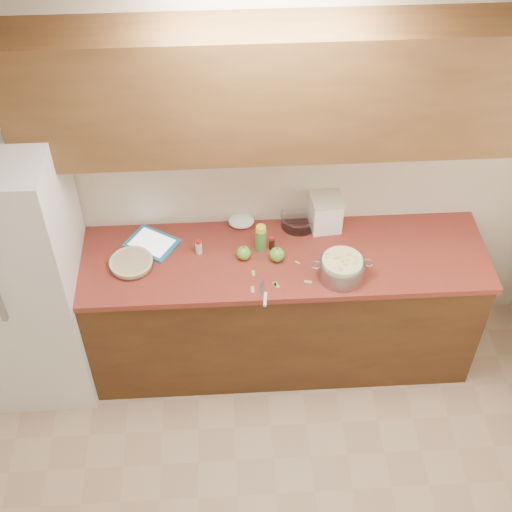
{
  "coord_description": "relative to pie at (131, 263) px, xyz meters",
  "views": [
    {
      "loc": [
        -0.23,
        -1.48,
        3.9
      ],
      "look_at": [
        -0.06,
        1.43,
        0.98
      ],
      "focal_mm": 50.0,
      "sensor_mm": 36.0,
      "label": 1
    }
  ],
  "objects": [
    {
      "name": "paring_knife",
      "position": [
        0.76,
        -0.3,
        -0.01
      ],
      "size": [
        0.04,
        0.2,
        0.02
      ],
      "rotation": [
        0.0,
        0.0,
        -0.11
      ],
      "color": "gray",
      "rests_on": "counter_run"
    },
    {
      "name": "room_shell",
      "position": [
        0.79,
        -1.45,
        0.36
      ],
      "size": [
        3.6,
        3.6,
        3.6
      ],
      "color": "tan",
      "rests_on": "ground"
    },
    {
      "name": "peel_f",
      "position": [
        0.82,
        -0.2,
        -0.02
      ],
      "size": [
        0.01,
        0.03,
        0.0
      ],
      "primitive_type": "cube",
      "rotation": [
        0.0,
        0.0,
        -1.49
      ],
      "color": "#81A751",
      "rests_on": "counter_run"
    },
    {
      "name": "lemon_bottle",
      "position": [
        0.76,
        0.1,
        0.06
      ],
      "size": [
        0.07,
        0.07,
        0.18
      ],
      "rotation": [
        0.0,
        0.0,
        0.21
      ],
      "color": "#4C8C38",
      "rests_on": "counter_run"
    },
    {
      "name": "tablet",
      "position": [
        0.11,
        0.17,
        -0.01
      ],
      "size": [
        0.36,
        0.34,
        0.02
      ],
      "rotation": [
        0.0,
        0.0,
        -0.57
      ],
      "color": "teal",
      "rests_on": "counter_run"
    },
    {
      "name": "vanilla_bottle",
      "position": [
        0.83,
        0.09,
        0.02
      ],
      "size": [
        0.03,
        0.03,
        0.09
      ],
      "rotation": [
        0.0,
        0.0,
        -0.41
      ],
      "color": "black",
      "rests_on": "counter_run"
    },
    {
      "name": "apple_left",
      "position": [
        0.66,
        0.02,
        0.02
      ],
      "size": [
        0.08,
        0.08,
        0.1
      ],
      "color": "#5EAA2B",
      "rests_on": "counter_run"
    },
    {
      "name": "apple_center",
      "position": [
        0.85,
        -0.0,
        0.02
      ],
      "size": [
        0.09,
        0.09,
        0.1
      ],
      "color": "#5EAA2B",
      "rests_on": "counter_run"
    },
    {
      "name": "pie",
      "position": [
        0.0,
        0.0,
        0.0
      ],
      "size": [
        0.26,
        0.26,
        0.04
      ],
      "rotation": [
        0.0,
        0.0,
        -0.03
      ],
      "color": "silver",
      "rests_on": "counter_run"
    },
    {
      "name": "peel_d",
      "position": [
        0.83,
        -0.2,
        -0.02
      ],
      "size": [
        0.04,
        0.05,
        0.0
      ],
      "primitive_type": "cube",
      "rotation": [
        0.0,
        0.0,
        -1.1
      ],
      "color": "#81A751",
      "rests_on": "counter_run"
    },
    {
      "name": "flour_canister",
      "position": [
        1.16,
        0.27,
        0.1
      ],
      "size": [
        0.21,
        0.21,
        0.23
      ],
      "rotation": [
        0.0,
        0.0,
        0.1
      ],
      "color": "white",
      "rests_on": "counter_run"
    },
    {
      "name": "colander",
      "position": [
        1.21,
        -0.15,
        0.04
      ],
      "size": [
        0.36,
        0.26,
        0.13
      ],
      "rotation": [
        0.0,
        0.0,
        -0.2
      ],
      "color": "gray",
      "rests_on": "counter_run"
    },
    {
      "name": "mixing_bowl",
      "position": [
        1.01,
        0.29,
        0.02
      ],
      "size": [
        0.23,
        0.23,
        0.09
      ],
      "rotation": [
        0.0,
        0.0,
        0.22
      ],
      "color": "silver",
      "rests_on": "counter_run"
    },
    {
      "name": "counter_run",
      "position": [
        0.79,
        0.03,
        -0.48
      ],
      "size": [
        2.64,
        0.68,
        0.92
      ],
      "color": "#4A2D15",
      "rests_on": "ground"
    },
    {
      "name": "peel_b",
      "position": [
        0.69,
        -0.23,
        -0.02
      ],
      "size": [
        0.02,
        0.05,
        0.0
      ],
      "primitive_type": "cube",
      "rotation": [
        0.0,
        0.0,
        -1.54
      ],
      "color": "#81A751",
      "rests_on": "counter_run"
    },
    {
      "name": "upper_cabinets",
      "position": [
        0.79,
        0.18,
        1.01
      ],
      "size": [
        2.6,
        0.34,
        0.7
      ],
      "primitive_type": "cube",
      "color": "brown",
      "rests_on": "room_shell"
    },
    {
      "name": "peel_c",
      "position": [
        0.97,
        -0.03,
        -0.02
      ],
      "size": [
        0.03,
        0.03,
        0.0
      ],
      "primitive_type": "cube",
      "rotation": [
        0.0,
        0.0,
        2.41
      ],
      "color": "#81A751",
      "rests_on": "counter_run"
    },
    {
      "name": "paper_towel",
      "position": [
        0.65,
        0.31,
        0.01
      ],
      "size": [
        0.16,
        0.14,
        0.07
      ],
      "primitive_type": "ellipsoid",
      "rotation": [
        0.0,
        0.0,
        0.03
      ],
      "color": "white",
      "rests_on": "counter_run"
    },
    {
      "name": "fridge",
      "position": [
        -0.65,
        -0.01,
        -0.04
      ],
      "size": [
        0.7,
        0.7,
        1.8
      ],
      "primitive_type": "cube",
      "color": "silver",
      "rests_on": "ground"
    },
    {
      "name": "peel_a",
      "position": [
        1.01,
        -0.19,
        -0.02
      ],
      "size": [
        0.05,
        0.03,
        0.0
      ],
      "primitive_type": "cube",
      "rotation": [
        0.0,
        0.0,
        -0.24
      ],
      "color": "#81A751",
      "rests_on": "counter_run"
    },
    {
      "name": "cinnamon_shaker",
      "position": [
        0.39,
        0.08,
        0.02
      ],
      "size": [
        0.04,
        0.04,
        0.1
      ],
      "rotation": [
        0.0,
        0.0,
        0.23
      ],
      "color": "beige",
      "rests_on": "counter_run"
    },
    {
      "name": "peel_e",
      "position": [
        0.71,
        -0.11,
        -0.02
      ],
      "size": [
        0.02,
        0.04,
        0.0
      ],
      "primitive_type": "cube",
      "rotation": [
        0.0,
        0.0,
        -1.51
      ],
      "color": "#81A751",
      "rests_on": "counter_run"
    }
  ]
}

